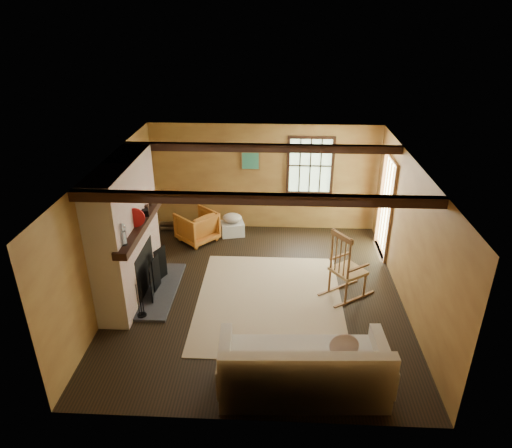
# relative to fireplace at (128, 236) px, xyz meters

# --- Properties ---
(ground) EXTENTS (5.50, 5.50, 0.00)m
(ground) POSITION_rel_fireplace_xyz_m (2.23, 0.00, -1.10)
(ground) COLOR black
(ground) RESTS_ON ground
(room_envelope) EXTENTS (5.02, 5.52, 2.44)m
(room_envelope) POSITION_rel_fireplace_xyz_m (2.45, 0.26, 0.53)
(room_envelope) COLOR #A9813C
(room_envelope) RESTS_ON ground
(fireplace) EXTENTS (1.02, 2.30, 2.40)m
(fireplace) POSITION_rel_fireplace_xyz_m (0.00, 0.00, 0.00)
(fireplace) COLOR #A0433E
(fireplace) RESTS_ON ground
(rug) EXTENTS (2.50, 3.00, 0.01)m
(rug) POSITION_rel_fireplace_xyz_m (2.43, -0.20, -1.10)
(rug) COLOR tan
(rug) RESTS_ON ground
(rocking_chair) EXTENTS (1.02, 0.91, 1.27)m
(rocking_chair) POSITION_rel_fireplace_xyz_m (3.74, 0.05, -0.57)
(rocking_chair) COLOR tan
(rocking_chair) RESTS_ON ground
(sofa) EXTENTS (2.25, 1.08, 0.89)m
(sofa) POSITION_rel_fireplace_xyz_m (2.92, -2.21, -0.79)
(sofa) COLOR beige
(sofa) RESTS_ON ground
(firewood_pile) EXTENTS (0.61, 0.11, 0.22)m
(firewood_pile) POSITION_rel_fireplace_xyz_m (0.18, 2.45, -0.99)
(firewood_pile) COLOR brown
(firewood_pile) RESTS_ON ground
(laundry_basket) EXTENTS (0.58, 0.49, 0.30)m
(laundry_basket) POSITION_rel_fireplace_xyz_m (1.54, 2.31, -0.95)
(laundry_basket) COLOR white
(laundry_basket) RESTS_ON ground
(basket_pillow) EXTENTS (0.51, 0.45, 0.22)m
(basket_pillow) POSITION_rel_fireplace_xyz_m (1.54, 2.31, -0.70)
(basket_pillow) COLOR beige
(basket_pillow) RESTS_ON laundry_basket
(armchair) EXTENTS (1.04, 1.04, 0.68)m
(armchair) POSITION_rel_fireplace_xyz_m (0.81, 1.99, -0.77)
(armchair) COLOR #BF6026
(armchair) RESTS_ON ground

